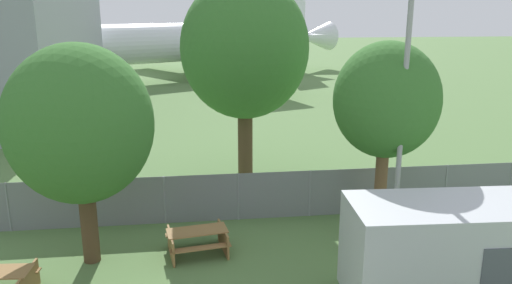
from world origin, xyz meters
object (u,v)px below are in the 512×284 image
object	(u,v)px
portable_cabin	(446,252)
tree_behind_benches	(80,125)
airplane	(192,42)
tree_near_hangar	(245,49)
tree_left_of_cabin	(386,101)
picnic_bench_open_grass	(197,239)

from	to	relation	value
portable_cabin	tree_behind_benches	distance (m)	10.20
airplane	tree_near_hangar	distance (m)	32.63
tree_left_of_cabin	tree_behind_benches	distance (m)	9.34
airplane	tree_left_of_cabin	distance (m)	38.15
airplane	tree_behind_benches	world-z (taller)	airplane
picnic_bench_open_grass	tree_near_hangar	distance (m)	8.43
picnic_bench_open_grass	tree_behind_benches	size ratio (longest dim) A/B	0.31
airplane	picnic_bench_open_grass	size ratio (longest dim) A/B	17.84
portable_cabin	tree_behind_benches	xyz separation A→B (m)	(-9.28, 3.16, 2.82)
tree_near_hangar	tree_behind_benches	size ratio (longest dim) A/B	1.34
tree_behind_benches	tree_near_hangar	bearing A→B (deg)	50.80
airplane	tree_left_of_cabin	world-z (taller)	airplane
airplane	portable_cabin	world-z (taller)	airplane
tree_left_of_cabin	tree_behind_benches	bearing A→B (deg)	-172.16
picnic_bench_open_grass	tree_behind_benches	xyz separation A→B (m)	(-3.10, -0.07, 3.64)
picnic_bench_open_grass	tree_near_hangar	world-z (taller)	tree_near_hangar
picnic_bench_open_grass	tree_behind_benches	distance (m)	4.78
tree_behind_benches	portable_cabin	bearing A→B (deg)	-18.81
portable_cabin	tree_left_of_cabin	size ratio (longest dim) A/B	0.80
picnic_bench_open_grass	tree_left_of_cabin	xyz separation A→B (m)	(6.15, 1.20, 3.87)
tree_near_hangar	tree_left_of_cabin	xyz separation A→B (m)	(4.02, -5.13, -1.28)
picnic_bench_open_grass	airplane	bearing A→B (deg)	90.01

